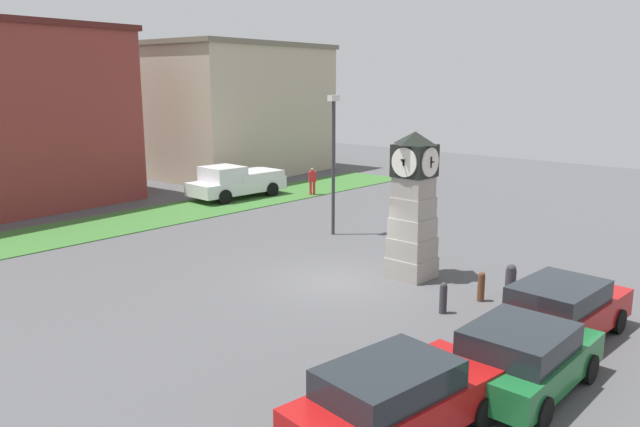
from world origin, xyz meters
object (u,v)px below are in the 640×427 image
bollard_near_tower (443,298)px  bollard_far_row (511,280)px  car_navy_sedan (397,399)px  clock_tower (413,209)px  pedestrian_near_bench (312,180)px  bollard_mid_row (481,286)px  street_lamp_near_road (333,155)px  car_near_tower (522,357)px  car_by_building (562,310)px  pickup_truck (237,181)px

bollard_near_tower → bollard_far_row: size_ratio=0.91×
car_navy_sedan → bollard_far_row: bearing=12.5°
clock_tower → pedestrian_near_bench: size_ratio=3.08×
bollard_mid_row → bollard_near_tower: bearing=168.9°
bollard_far_row → street_lamp_near_road: (2.17, 8.99, 2.89)m
clock_tower → bollard_mid_row: clock_tower is taller
car_navy_sedan → street_lamp_near_road: size_ratio=0.80×
car_near_tower → pedestrian_near_bench: bearing=53.7°
car_by_building → bollard_mid_row: bearing=67.2°
bollard_near_tower → pickup_truck: bearing=66.9°
bollard_mid_row → car_near_tower: car_near_tower is taller
pickup_truck → car_navy_sedan: bearing=-123.7°
bollard_far_row → bollard_near_tower: bearing=164.6°
clock_tower → bollard_mid_row: size_ratio=5.33×
bollard_near_tower → street_lamp_near_road: 10.00m
pickup_truck → bollard_far_row: bearing=-104.9°
clock_tower → pickup_truck: 16.09m
clock_tower → bollard_far_row: 3.76m
car_navy_sedan → pickup_truck: 24.37m
car_navy_sedan → street_lamp_near_road: street_lamp_near_road is taller
bollard_mid_row → pickup_truck: bearing=71.7°
bollard_near_tower → car_navy_sedan: (-5.99, -2.65, 0.32)m
bollard_mid_row → pickup_truck: pickup_truck is taller
bollard_far_row → pickup_truck: bearing=75.1°
bollard_far_row → pickup_truck: size_ratio=0.18×
car_near_tower → street_lamp_near_road: (7.59, 11.81, 2.64)m
bollard_mid_row → car_navy_sedan: (-7.59, -2.33, 0.32)m
clock_tower → bollard_near_tower: clock_tower is taller
street_lamp_near_road → pedestrian_near_bench: bearing=48.2°
street_lamp_near_road → car_navy_sedan: bearing=-134.8°
bollard_mid_row → pickup_truck: size_ratio=0.16×
bollard_far_row → car_by_building: car_by_building is taller
bollard_far_row → pickup_truck: (4.87, 18.36, 0.44)m
car_near_tower → bollard_far_row: bearing=27.5°
pedestrian_near_bench → street_lamp_near_road: size_ratio=0.27×
bollard_mid_row → clock_tower: bearing=78.8°
street_lamp_near_road → car_near_tower: bearing=-122.7°
pedestrian_near_bench → car_near_tower: bearing=-126.3°
bollard_far_row → pedestrian_near_bench: size_ratio=0.63×
bollard_far_row → car_navy_sedan: (-8.64, -1.91, 0.28)m
clock_tower → car_by_building: clock_tower is taller
bollard_near_tower → car_near_tower: size_ratio=0.23×
car_by_building → pedestrian_near_bench: 21.08m
bollard_near_tower → bollard_mid_row: size_ratio=1.00×
bollard_far_row → car_near_tower: bearing=-152.5°
street_lamp_near_road → bollard_far_row: bearing=-103.6°
clock_tower → bollard_near_tower: 3.80m
pickup_truck → car_by_building: bearing=-108.9°
bollard_near_tower → car_by_building: (0.42, -3.13, 0.32)m
bollard_mid_row → street_lamp_near_road: (3.23, 8.57, 2.93)m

